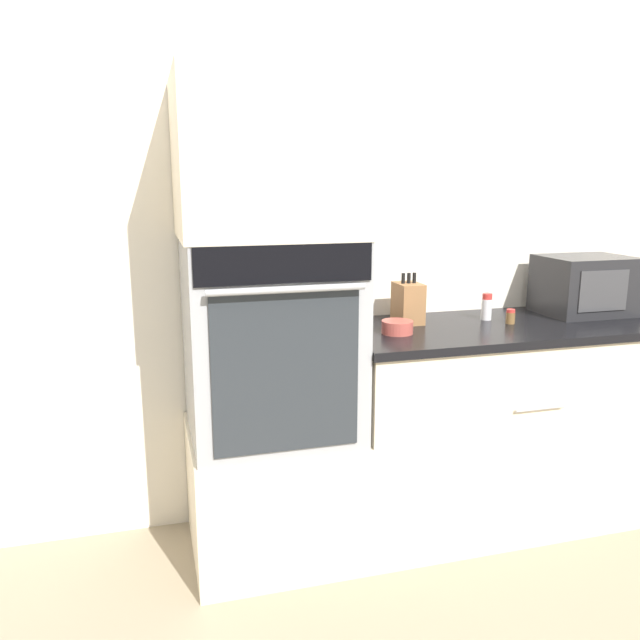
# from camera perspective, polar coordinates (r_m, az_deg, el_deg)

# --- Properties ---
(ground_plane) EXTENTS (12.00, 12.00, 0.00)m
(ground_plane) POSITION_cam_1_polar(r_m,az_deg,el_deg) (2.67, 4.74, -22.30)
(ground_plane) COLOR gray
(wall_back) EXTENTS (8.00, 0.05, 2.50)m
(wall_back) POSITION_cam_1_polar(r_m,az_deg,el_deg) (2.81, 0.73, 6.92)
(wall_back) COLOR silver
(wall_back) RESTS_ON ground_plane
(oven_cabinet_base) EXTENTS (0.67, 0.60, 0.54)m
(oven_cabinet_base) POSITION_cam_1_polar(r_m,az_deg,el_deg) (2.70, -4.36, -15.22)
(oven_cabinet_base) COLOR beige
(oven_cabinet_base) RESTS_ON ground_plane
(wall_oven) EXTENTS (0.64, 0.64, 0.78)m
(wall_oven) POSITION_cam_1_polar(r_m,az_deg,el_deg) (2.46, -4.59, -1.54)
(wall_oven) COLOR #9EA0A5
(wall_oven) RESTS_ON oven_cabinet_base
(oven_cabinet_upper) EXTENTS (0.67, 0.60, 0.59)m
(oven_cabinet_upper) POSITION_cam_1_polar(r_m,az_deg,el_deg) (2.39, -4.90, 14.59)
(oven_cabinet_upper) COLOR beige
(oven_cabinet_upper) RESTS_ON wall_oven
(counter_unit) EXTENTS (1.42, 0.63, 0.92)m
(counter_unit) POSITION_cam_1_polar(r_m,az_deg,el_deg) (2.98, 15.79, -8.92)
(counter_unit) COLOR beige
(counter_unit) RESTS_ON ground_plane
(microwave) EXTENTS (0.40, 0.32, 0.27)m
(microwave) POSITION_cam_1_polar(r_m,az_deg,el_deg) (3.17, 23.04, 2.96)
(microwave) COLOR #232326
(microwave) RESTS_ON counter_unit
(knife_block) EXTENTS (0.10, 0.15, 0.22)m
(knife_block) POSITION_cam_1_polar(r_m,az_deg,el_deg) (2.75, 8.05, 1.57)
(knife_block) COLOR olive
(knife_block) RESTS_ON counter_unit
(bowl) EXTENTS (0.13, 0.13, 0.05)m
(bowl) POSITION_cam_1_polar(r_m,az_deg,el_deg) (2.56, 7.08, -0.65)
(bowl) COLOR #B24C42
(bowl) RESTS_ON counter_unit
(condiment_jar_near) EXTENTS (0.04, 0.04, 0.06)m
(condiment_jar_near) POSITION_cam_1_polar(r_m,az_deg,el_deg) (2.84, 17.01, 0.30)
(condiment_jar_near) COLOR brown
(condiment_jar_near) RESTS_ON counter_unit
(condiment_jar_mid) EXTENTS (0.05, 0.05, 0.12)m
(condiment_jar_mid) POSITION_cam_1_polar(r_m,az_deg,el_deg) (2.89, 14.99, 1.16)
(condiment_jar_mid) COLOR silver
(condiment_jar_mid) RESTS_ON counter_unit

